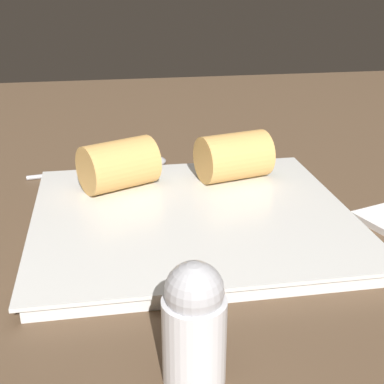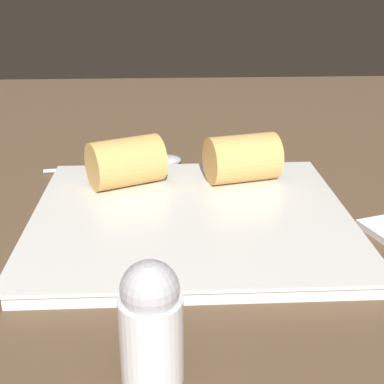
# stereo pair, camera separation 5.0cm
# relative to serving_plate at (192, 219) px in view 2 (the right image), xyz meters

# --- Properties ---
(table_surface) EXTENTS (1.80, 1.40, 0.02)m
(table_surface) POSITION_rel_serving_plate_xyz_m (0.02, 0.01, -0.02)
(table_surface) COLOR brown
(table_surface) RESTS_ON ground
(serving_plate) EXTENTS (0.28, 0.25, 0.01)m
(serving_plate) POSITION_rel_serving_plate_xyz_m (0.00, 0.00, 0.00)
(serving_plate) COLOR silver
(serving_plate) RESTS_ON table_surface
(roll_front_left) EXTENTS (0.08, 0.07, 0.05)m
(roll_front_left) POSITION_rel_serving_plate_xyz_m (0.06, -0.07, 0.03)
(roll_front_left) COLOR #DBA356
(roll_front_left) RESTS_ON serving_plate
(roll_front_right) EXTENTS (0.08, 0.06, 0.05)m
(roll_front_right) POSITION_rel_serving_plate_xyz_m (-0.06, -0.07, 0.03)
(roll_front_right) COLOR #DBA356
(roll_front_right) RESTS_ON serving_plate
(spoon) EXTENTS (0.15, 0.04, 0.01)m
(spoon) POSITION_rel_serving_plate_xyz_m (0.04, -0.16, -0.00)
(spoon) COLOR #B2B2B7
(spoon) RESTS_ON table_surface
(salt_shaker) EXTENTS (0.04, 0.04, 0.07)m
(salt_shaker) POSITION_rel_serving_plate_xyz_m (0.03, 0.19, 0.03)
(salt_shaker) COLOR silver
(salt_shaker) RESTS_ON table_surface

